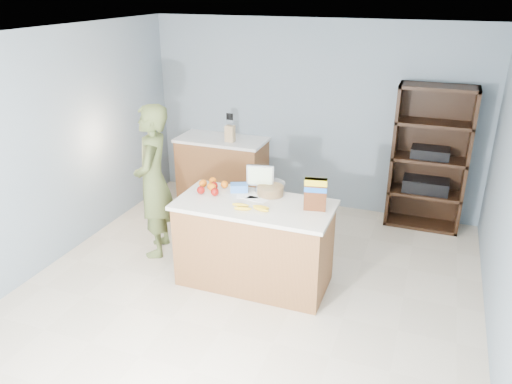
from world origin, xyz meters
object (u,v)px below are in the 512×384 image
(person, at_px, (154,182))
(tv, at_px, (260,177))
(shelving_unit, at_px, (429,160))
(counter_peninsula, at_px, (254,246))
(cereal_box, at_px, (315,192))

(person, height_order, tv, person)
(shelving_unit, height_order, person, shelving_unit)
(counter_peninsula, distance_m, tv, 0.72)
(shelving_unit, bearing_deg, person, -147.13)
(counter_peninsula, relative_size, cereal_box, 4.94)
(shelving_unit, distance_m, person, 3.36)
(person, xyz_separation_m, cereal_box, (1.87, -0.16, 0.22))
(counter_peninsula, distance_m, person, 1.37)
(person, distance_m, cereal_box, 1.89)
(cereal_box, bearing_deg, counter_peninsula, -174.35)
(counter_peninsula, xyz_separation_m, tv, (-0.05, 0.31, 0.64))
(counter_peninsula, relative_size, shelving_unit, 0.87)
(person, bearing_deg, cereal_box, 65.33)
(counter_peninsula, relative_size, person, 0.90)
(shelving_unit, height_order, tv, shelving_unit)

